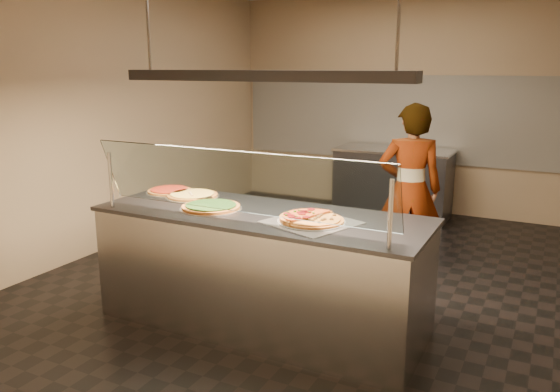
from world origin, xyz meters
The scene contains 18 objects.
ground centered at (0.00, 0.00, -0.01)m, with size 5.00×6.00×0.02m, color black.
wall_back centered at (0.00, 3.01, 1.50)m, with size 5.00×0.02×3.00m, color tan.
wall_front centered at (0.00, -3.01, 1.50)m, with size 5.00×0.02×3.00m, color tan.
wall_left centered at (-2.51, 0.00, 1.50)m, with size 0.02×6.00×3.00m, color tan.
tile_band centered at (0.00, 2.98, 1.30)m, with size 4.90×0.02×1.20m, color silver.
serving_counter centered at (-0.02, -1.16, 0.47)m, with size 2.57×0.94×0.93m.
sneeze_guard centered at (-0.02, -1.50, 1.23)m, with size 2.33×0.18×0.54m.
perforated_tray centered at (0.44, -1.24, 0.94)m, with size 0.71×0.71×0.01m.
half_pizza_pepperoni centered at (0.33, -1.24, 0.96)m, with size 0.37×0.51×0.05m.
half_pizza_sausage centered at (0.55, -1.24, 0.96)m, with size 0.37×0.51×0.04m.
pizza_spinach centered at (-0.42, -1.23, 0.95)m, with size 0.49×0.49×0.03m.
pizza_cheese centered at (-0.79, -0.97, 0.94)m, with size 0.46×0.46×0.03m.
pizza_tomato centered at (-1.07, -0.92, 0.94)m, with size 0.41×0.41×0.03m.
pizza_spatula centered at (-0.72, -1.01, 0.96)m, with size 0.28×0.17×0.02m.
prep_table centered at (-0.01, 2.55, 0.47)m, with size 1.55×0.74×0.93m.
worker centered at (0.71, 0.54, 0.84)m, with size 0.61×0.40×1.69m, color #232129.
heat_lamp_housing centered at (-0.02, -1.16, 1.95)m, with size 2.30×0.18×0.08m, color #3C3C41.
lamp_rod_left centered at (-1.02, -1.16, 2.50)m, with size 0.02×0.02×1.01m, color #B7B7BC.
Camera 1 is at (1.95, -4.67, 2.02)m, focal length 35.00 mm.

